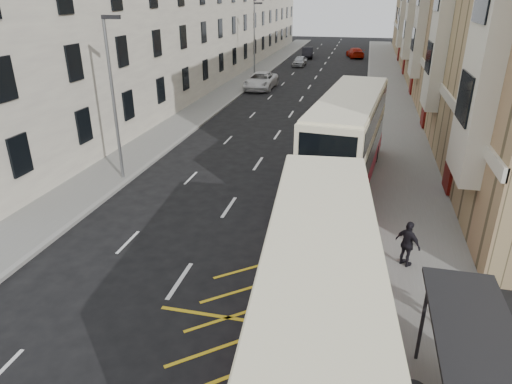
% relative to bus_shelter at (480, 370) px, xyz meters
% --- Properties ---
extents(ground, '(200.00, 200.00, 0.00)m').
position_rel_bus_shelter_xyz_m(ground, '(-8.34, 0.39, -2.14)').
color(ground, black).
rests_on(ground, ground).
extents(pavement_right, '(4.00, 120.00, 0.15)m').
position_rel_bus_shelter_xyz_m(pavement_right, '(-0.34, 30.39, -2.06)').
color(pavement_right, slate).
rests_on(pavement_right, ground).
extents(pavement_left, '(3.00, 120.00, 0.15)m').
position_rel_bus_shelter_xyz_m(pavement_left, '(-15.84, 30.39, -2.06)').
color(pavement_left, slate).
rests_on(pavement_left, ground).
extents(kerb_right, '(0.25, 120.00, 0.15)m').
position_rel_bus_shelter_xyz_m(kerb_right, '(-2.34, 30.39, -2.06)').
color(kerb_right, gray).
rests_on(kerb_right, ground).
extents(kerb_left, '(0.25, 120.00, 0.15)m').
position_rel_bus_shelter_xyz_m(kerb_left, '(-14.34, 30.39, -2.06)').
color(kerb_left, gray).
rests_on(kerb_left, ground).
extents(road_markings, '(10.00, 110.00, 0.01)m').
position_rel_bus_shelter_xyz_m(road_markings, '(-8.34, 45.39, -2.13)').
color(road_markings, silver).
rests_on(road_markings, ground).
extents(terrace_right, '(10.75, 79.00, 15.25)m').
position_rel_bus_shelter_xyz_m(terrace_right, '(6.54, 45.77, 5.38)').
color(terrace_right, '#9B855A').
rests_on(terrace_right, ground).
extents(terrace_left, '(9.18, 79.00, 13.25)m').
position_rel_bus_shelter_xyz_m(terrace_left, '(-21.77, 45.89, 4.38)').
color(terrace_left, silver).
rests_on(terrace_left, ground).
extents(bus_shelter, '(1.65, 4.25, 2.70)m').
position_rel_bus_shelter_xyz_m(bus_shelter, '(0.00, 0.00, 0.00)').
color(bus_shelter, black).
rests_on(bus_shelter, pavement_right).
extents(guard_railing, '(0.06, 6.56, 1.01)m').
position_rel_bus_shelter_xyz_m(guard_railing, '(-2.09, 6.14, -1.28)').
color(guard_railing, red).
rests_on(guard_railing, pavement_right).
extents(street_lamp_near, '(0.93, 0.18, 8.00)m').
position_rel_bus_shelter_xyz_m(street_lamp_near, '(-14.69, 12.39, 2.50)').
color(street_lamp_near, slate).
rests_on(street_lamp_near, pavement_left).
extents(street_lamp_far, '(0.93, 0.18, 8.00)m').
position_rel_bus_shelter_xyz_m(street_lamp_far, '(-14.69, 42.39, 2.50)').
color(street_lamp_far, slate).
rests_on(street_lamp_far, pavement_left).
extents(double_decker_front, '(3.40, 11.04, 4.33)m').
position_rel_bus_shelter_xyz_m(double_decker_front, '(-3.34, 0.82, 0.07)').
color(double_decker_front, '#EFE5BD').
rests_on(double_decker_front, ground).
extents(double_decker_rear, '(3.79, 11.71, 4.59)m').
position_rel_bus_shelter_xyz_m(double_decker_rear, '(-3.34, 14.52, 0.20)').
color(double_decker_rear, '#EFE5BD').
rests_on(double_decker_rear, ground).
extents(pedestrian_mid, '(0.92, 0.83, 1.54)m').
position_rel_bus_shelter_xyz_m(pedestrian_mid, '(0.20, 3.80, -1.22)').
color(pedestrian_mid, black).
rests_on(pedestrian_mid, pavement_right).
extents(pedestrian_far, '(1.03, 0.97, 1.71)m').
position_rel_bus_shelter_xyz_m(pedestrian_far, '(-0.79, 6.95, -1.13)').
color(pedestrian_far, black).
rests_on(pedestrian_far, pavement_right).
extents(white_van, '(2.78, 5.90, 1.63)m').
position_rel_bus_shelter_xyz_m(white_van, '(-13.09, 38.22, -1.32)').
color(white_van, silver).
rests_on(white_van, ground).
extents(car_silver, '(1.71, 3.95, 1.33)m').
position_rel_bus_shelter_xyz_m(car_silver, '(-11.45, 54.76, -1.47)').
color(car_silver, '#A3A7AB').
rests_on(car_silver, ground).
extents(car_dark, '(2.21, 4.78, 1.52)m').
position_rel_bus_shelter_xyz_m(car_dark, '(-11.55, 63.44, -1.38)').
color(car_dark, black).
rests_on(car_dark, ground).
extents(car_red, '(3.10, 5.36, 1.46)m').
position_rel_bus_shelter_xyz_m(car_red, '(-4.52, 65.38, -1.41)').
color(car_red, '#AB1403').
rests_on(car_red, ground).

